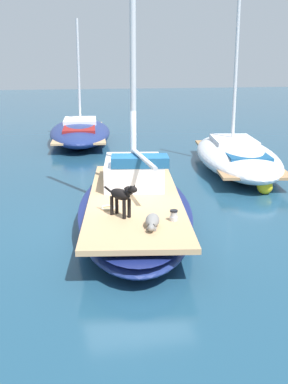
{
  "coord_description": "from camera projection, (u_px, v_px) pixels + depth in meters",
  "views": [
    {
      "loc": [
        -2.1,
        -10.39,
        3.59
      ],
      "look_at": [
        0.0,
        -1.0,
        1.01
      ],
      "focal_mm": 45.14,
      "sensor_mm": 36.0,
      "label": 1
    }
  ],
  "objects": [
    {
      "name": "mast_main",
      "position": [
        134.0,
        54.0,
        10.91
      ],
      "size": [
        0.14,
        2.27,
        6.98
      ],
      "color": "silver",
      "rests_on": "sailboat_main"
    },
    {
      "name": "moored_boat_starboard_side",
      "position": [
        236.0,
        155.0,
        16.71
      ],
      "size": [
        4.08,
        7.92,
        6.61
      ],
      "color": "white",
      "rests_on": "ground"
    },
    {
      "name": "dog_grey",
      "position": [
        152.0,
        221.0,
        8.89
      ],
      "size": [
        0.42,
        0.93,
        0.22
      ],
      "color": "gray",
      "rests_on": "sailboat_main"
    },
    {
      "name": "dog_black",
      "position": [
        122.0,
        196.0,
        9.4
      ],
      "size": [
        0.57,
        0.84,
        0.7
      ],
      "color": "black",
      "rests_on": "sailboat_main"
    },
    {
      "name": "cabin_house",
      "position": [
        134.0,
        170.0,
        11.99
      ],
      "size": [
        1.77,
        2.44,
        0.84
      ],
      "color": "silver",
      "rests_on": "sailboat_main"
    },
    {
      "name": "deck_winch",
      "position": [
        174.0,
        216.0,
        9.24
      ],
      "size": [
        0.16,
        0.16,
        0.21
      ],
      "color": "#B7B7BC",
      "rests_on": "sailboat_main"
    },
    {
      "name": "mooring_buoy",
      "position": [
        265.0,
        186.0,
        13.61
      ],
      "size": [
        0.44,
        0.44,
        0.44
      ],
      "primitive_type": "sphere",
      "color": "yellow",
      "rests_on": "ground"
    },
    {
      "name": "sailboat_main",
      "position": [
        135.0,
        209.0,
        11.08
      ],
      "size": [
        3.77,
        7.57,
        0.66
      ],
      "color": "navy",
      "rests_on": "ground"
    },
    {
      "name": "coiled_rope",
      "position": [
        108.0,
        208.0,
        10.01
      ],
      "size": [
        0.32,
        0.32,
        0.04
      ],
      "primitive_type": "torus",
      "color": "beige",
      "rests_on": "sailboat_main"
    },
    {
      "name": "moored_boat_far_astern",
      "position": [
        80.0,
        131.0,
        22.64
      ],
      "size": [
        3.64,
        8.25,
        5.58
      ],
      "color": "navy",
      "rests_on": "ground"
    },
    {
      "name": "ground_plane",
      "position": [
        135.0,
        223.0,
        11.17
      ],
      "size": [
        120.0,
        120.0,
        0.0
      ],
      "primitive_type": "plane",
      "color": "navy"
    }
  ]
}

